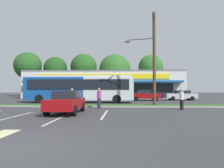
{
  "coord_description": "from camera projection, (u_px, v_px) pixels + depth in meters",
  "views": [
    {
      "loc": [
        2.85,
        -5.0,
        1.53
      ],
      "look_at": [
        1.88,
        18.1,
        2.23
      ],
      "focal_mm": 32.1,
      "sensor_mm": 36.0,
      "label": 1
    }
  ],
  "objects": [
    {
      "name": "storefront_building",
      "position": [
        105.0,
        85.0,
        40.38
      ],
      "size": [
        29.33,
        11.89,
        5.12
      ],
      "color": "beige",
      "rests_on": "ground_plane"
    },
    {
      "name": "pedestrian_far",
      "position": [
        72.0,
        98.0,
        17.25
      ],
      "size": [
        0.34,
        0.34,
        1.67
      ],
      "rotation": [
        0.0,
        0.0,
        0.01
      ],
      "color": "#47423D",
      "rests_on": "ground_plane"
    },
    {
      "name": "city_bus",
      "position": [
        80.0,
        88.0,
        24.27
      ],
      "size": [
        12.94,
        2.67,
        3.25
      ],
      "rotation": [
        0.0,
        0.0,
        0.0
      ],
      "color": "#144793",
      "rests_on": "ground_plane"
    },
    {
      "name": "car_2",
      "position": [
        67.0,
        102.0,
        13.16
      ],
      "size": [
        1.87,
        4.23,
        1.48
      ],
      "rotation": [
        0.0,
        0.0,
        -1.57
      ],
      "color": "maroon",
      "rests_on": "ground_plane"
    },
    {
      "name": "car_1",
      "position": [
        145.0,
        95.0,
        28.96
      ],
      "size": [
        4.35,
        1.88,
        1.55
      ],
      "color": "maroon",
      "rests_on": "ground_plane"
    },
    {
      "name": "curb_lip",
      "position": [
        88.0,
        107.0,
        17.83
      ],
      "size": [
        56.0,
        0.24,
        0.12
      ],
      "primitive_type": "cube",
      "color": "#99968C",
      "rests_on": "ground_plane"
    },
    {
      "name": "utility_pole",
      "position": [
        153.0,
        55.0,
        19.16
      ],
      "size": [
        3.16,
        2.36,
        9.03
      ],
      "color": "#4C3826",
      "rests_on": "ground_plane"
    },
    {
      "name": "parking_stripe_2",
      "position": [
        59.0,
        118.0,
        10.82
      ],
      "size": [
        0.12,
        4.8,
        0.01
      ],
      "primitive_type": "cube",
      "color": "silver",
      "rests_on": "ground_plane"
    },
    {
      "name": "tree_mid",
      "position": [
        115.0,
        70.0,
        49.95
      ],
      "size": [
        7.94,
        7.94,
        10.49
      ],
      "color": "#473323",
      "rests_on": "ground_plane"
    },
    {
      "name": "pedestrian_by_pole",
      "position": [
        182.0,
        99.0,
        15.52
      ],
      "size": [
        0.33,
        0.33,
        1.63
      ],
      "rotation": [
        0.0,
        0.0,
        0.0
      ],
      "color": "black",
      "rests_on": "ground_plane"
    },
    {
      "name": "lot_arrow",
      "position": [
        0.0,
        134.0,
        6.89
      ],
      "size": [
        0.7,
        1.6,
        0.01
      ],
      "primitive_type": "cube",
      "color": "beige",
      "rests_on": "ground_plane"
    },
    {
      "name": "pedestrian_mid",
      "position": [
        99.0,
        98.0,
        16.66
      ],
      "size": [
        0.34,
        0.34,
        1.69
      ],
      "rotation": [
        0.0,
        0.0,
        3.85
      ],
      "color": "#1E2338",
      "rests_on": "ground_plane"
    },
    {
      "name": "parking_stripe_3",
      "position": [
        105.0,
        114.0,
        12.64
      ],
      "size": [
        0.12,
        4.8,
        0.01
      ],
      "primitive_type": "cube",
      "color": "silver",
      "rests_on": "ground_plane"
    },
    {
      "name": "grass_median",
      "position": [
        91.0,
        105.0,
        19.05
      ],
      "size": [
        56.0,
        2.2,
        0.12
      ],
      "primitive_type": "cube",
      "color": "#2D5B23",
      "rests_on": "ground_plane"
    },
    {
      "name": "car_3",
      "position": [
        181.0,
        95.0,
        30.0
      ],
      "size": [
        4.49,
        1.86,
        1.49
      ],
      "rotation": [
        0.0,
        0.0,
        3.14
      ],
      "color": "#B7B7BC",
      "rests_on": "ground_plane"
    },
    {
      "name": "tree_mid_left",
      "position": [
        84.0,
        67.0,
        50.66
      ],
      "size": [
        6.68,
        6.68,
        10.71
      ],
      "color": "#473323",
      "rests_on": "ground_plane"
    },
    {
      "name": "tree_left",
      "position": [
        55.0,
        69.0,
        50.28
      ],
      "size": [
        5.85,
        5.85,
        9.87
      ],
      "color": "#473323",
      "rests_on": "ground_plane"
    },
    {
      "name": "ground_plane",
      "position": [
        8.0,
        150.0,
        5.07
      ],
      "size": [
        240.0,
        240.0,
        0.0
      ],
      "primitive_type": "plane",
      "color": "#38383A"
    },
    {
      "name": "tree_mid_right",
      "position": [
        151.0,
        67.0,
        47.0
      ],
      "size": [
        5.79,
        5.79,
        9.81
      ],
      "color": "#473323",
      "rests_on": "ground_plane"
    },
    {
      "name": "parking_stripe_1",
      "position": [
        15.0,
        116.0,
        11.62
      ],
      "size": [
        0.12,
        4.8,
        0.01
      ],
      "primitive_type": "cube",
      "color": "silver",
      "rests_on": "ground_plane"
    },
    {
      "name": "tree_far_left",
      "position": [
        28.0,
        66.0,
        49.28
      ],
      "size": [
        6.6,
        6.6,
        10.86
      ],
      "color": "#473323",
      "rests_on": "ground_plane"
    }
  ]
}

